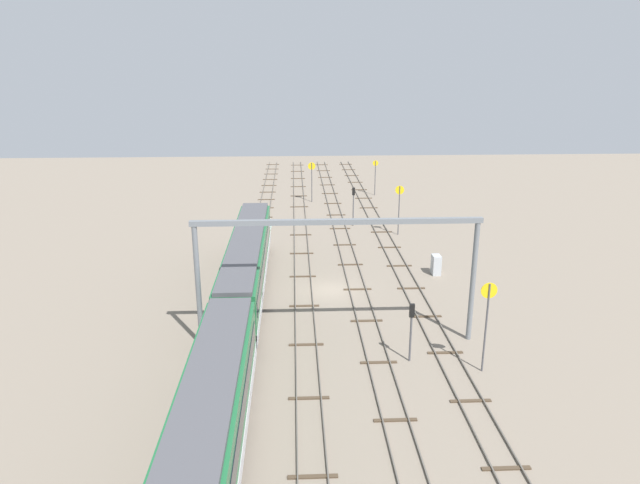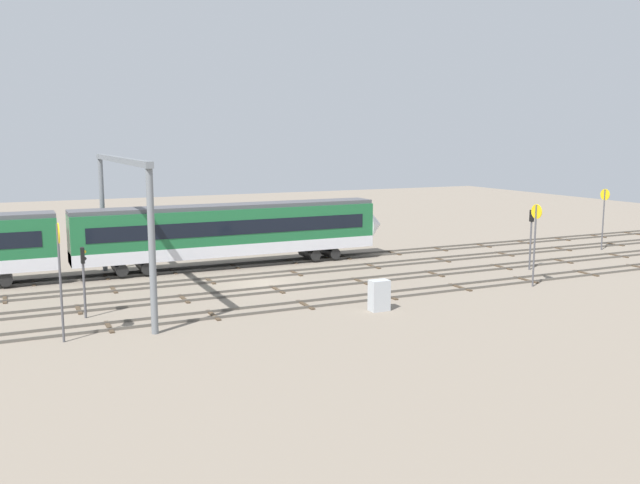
{
  "view_description": "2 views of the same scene",
  "coord_description": "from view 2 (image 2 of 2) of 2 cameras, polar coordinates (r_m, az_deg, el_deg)",
  "views": [
    {
      "loc": [
        -45.56,
        3.04,
        18.7
      ],
      "look_at": [
        2.8,
        0.78,
        3.48
      ],
      "focal_mm": 32.08,
      "sensor_mm": 36.0,
      "label": 1
    },
    {
      "loc": [
        -16.12,
        -43.59,
        10.04
      ],
      "look_at": [
        5.14,
        1.86,
        2.34
      ],
      "focal_mm": 37.91,
      "sensor_mm": 36.0,
      "label": 2
    }
  ],
  "objects": [
    {
      "name": "ground_plane",
      "position": [
        47.54,
        -4.67,
        -3.5
      ],
      "size": [
        148.47,
        148.47,
        0.0
      ],
      "primitive_type": "plane",
      "color": "gray"
    },
    {
      "name": "track_near_foreground",
      "position": [
        41.2,
        -1.25,
        -5.28
      ],
      "size": [
        132.47,
        2.4,
        0.16
      ],
      "color": "#59544C",
      "rests_on": "ground"
    },
    {
      "name": "track_second_near",
      "position": [
        45.4,
        -3.64,
        -3.98
      ],
      "size": [
        132.47,
        2.4,
        0.16
      ],
      "color": "#59544C",
      "rests_on": "ground"
    },
    {
      "name": "track_middle",
      "position": [
        49.68,
        -5.61,
        -2.9
      ],
      "size": [
        132.47,
        2.4,
        0.16
      ],
      "color": "#59544C",
      "rests_on": "ground"
    },
    {
      "name": "track_with_train",
      "position": [
        54.02,
        -7.27,
        -1.98
      ],
      "size": [
        132.47,
        2.4,
        0.16
      ],
      "color": "#59544C",
      "rests_on": "ground"
    },
    {
      "name": "overhead_gantry",
      "position": [
        44.41,
        -16.46,
        4.09
      ],
      "size": [
        0.4,
        19.33,
        8.91
      ],
      "color": "slate",
      "rests_on": "ground"
    },
    {
      "name": "speed_sign_near_foreground",
      "position": [
        48.02,
        17.71,
        0.72
      ],
      "size": [
        0.14,
        0.98,
        5.66
      ],
      "color": "#4C4C51",
      "rests_on": "ground"
    },
    {
      "name": "speed_sign_mid_trackside",
      "position": [
        66.23,
        22.84,
        2.52
      ],
      "size": [
        0.14,
        1.02,
        5.56
      ],
      "color": "#4C4C51",
      "rests_on": "ground"
    },
    {
      "name": "speed_sign_distant_end",
      "position": [
        35.45,
        -21.11,
        -1.8
      ],
      "size": [
        0.14,
        1.01,
        5.99
      ],
      "color": "#4C4C51",
      "rests_on": "ground"
    },
    {
      "name": "signal_light_trackside_approach",
      "position": [
        40.05,
        -19.33,
        -2.37
      ],
      "size": [
        0.31,
        0.32,
        4.05
      ],
      "color": "#4C4C51",
      "rests_on": "ground"
    },
    {
      "name": "signal_light_trackside_departure",
      "position": [
        54.24,
        17.4,
        0.91
      ],
      "size": [
        0.31,
        0.32,
        4.65
      ],
      "color": "#4C4C51",
      "rests_on": "ground"
    },
    {
      "name": "relay_cabinet",
      "position": [
        39.95,
        5.02,
        -4.51
      ],
      "size": [
        1.16,
        0.75,
        1.83
      ],
      "color": "#B2B7BC",
      "rests_on": "ground"
    }
  ]
}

